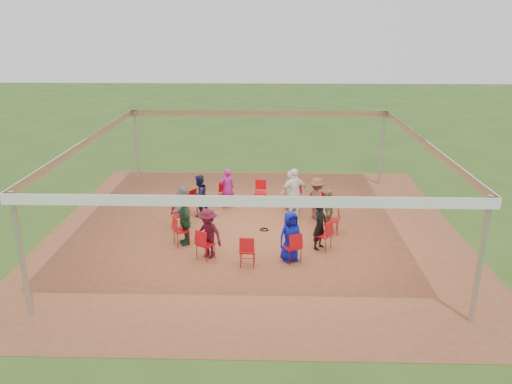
{
  "coord_description": "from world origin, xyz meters",
  "views": [
    {
      "loc": [
        0.44,
        -14.78,
        6.4
      ],
      "look_at": [
        0.03,
        0.3,
        1.21
      ],
      "focal_mm": 35.0,
      "sensor_mm": 36.0,
      "label": 1
    }
  ],
  "objects_px": {
    "chair_8": "(206,244)",
    "chair_3": "(260,193)",
    "chair_10": "(292,247)",
    "laptop": "(323,213)",
    "chair_5": "(197,203)",
    "chair_6": "(180,215)",
    "person_seated_0": "(328,211)",
    "person_seated_6": "(185,221)",
    "person_seated_4": "(199,196)",
    "person_seated_3": "(227,188)",
    "person_seated_9": "(320,225)",
    "cable_coil": "(264,230)",
    "person_seated_2": "(292,190)",
    "person_seated_8": "(290,236)",
    "person_seated_7": "(208,234)",
    "person_seated_1": "(317,199)",
    "chair_0": "(332,220)",
    "standing_person": "(294,193)",
    "chair_2": "(294,197)",
    "chair_1": "(320,206)",
    "chair_4": "(226,195)",
    "chair_7": "(181,231)",
    "person_seated_5": "(183,207)",
    "chair_11": "(323,235)"
  },
  "relations": [
    {
      "from": "chair_11",
      "to": "person_seated_7",
      "type": "bearing_deg",
      "value": 133.55
    },
    {
      "from": "person_seated_7",
      "to": "cable_coil",
      "type": "distance_m",
      "value": 2.63
    },
    {
      "from": "chair_2",
      "to": "person_seated_9",
      "type": "height_order",
      "value": "person_seated_9"
    },
    {
      "from": "chair_11",
      "to": "person_seated_9",
      "type": "xyz_separation_m",
      "value": [
        -0.1,
        0.07,
        0.28
      ]
    },
    {
      "from": "chair_1",
      "to": "person_seated_9",
      "type": "distance_m",
      "value": 2.39
    },
    {
      "from": "chair_3",
      "to": "person_seated_2",
      "type": "xyz_separation_m",
      "value": [
        1.13,
        -0.49,
        0.28
      ]
    },
    {
      "from": "person_seated_3",
      "to": "person_seated_9",
      "type": "height_order",
      "value": "same"
    },
    {
      "from": "person_seated_1",
      "to": "person_seated_8",
      "type": "bearing_deg",
      "value": 135.0
    },
    {
      "from": "chair_1",
      "to": "person_seated_0",
      "type": "distance_m",
      "value": 1.27
    },
    {
      "from": "person_seated_9",
      "to": "chair_7",
      "type": "bearing_deg",
      "value": 120.84
    },
    {
      "from": "chair_2",
      "to": "laptop",
      "type": "relative_size",
      "value": 2.47
    },
    {
      "from": "cable_coil",
      "to": "person_seated_6",
      "type": "bearing_deg",
      "value": -155.23
    },
    {
      "from": "person_seated_1",
      "to": "chair_0",
      "type": "bearing_deg",
      "value": 170.38
    },
    {
      "from": "chair_2",
      "to": "person_seated_7",
      "type": "height_order",
      "value": "person_seated_7"
    },
    {
      "from": "chair_5",
      "to": "chair_6",
      "type": "xyz_separation_m",
      "value": [
        -0.39,
        -1.2,
        0.0
      ]
    },
    {
      "from": "chair_10",
      "to": "person_seated_4",
      "type": "xyz_separation_m",
      "value": [
        -3.04,
        3.43,
        0.28
      ]
    },
    {
      "from": "chair_0",
      "to": "chair_11",
      "type": "distance_m",
      "value": 1.26
    },
    {
      "from": "person_seated_7",
      "to": "standing_person",
      "type": "relative_size",
      "value": 0.85
    },
    {
      "from": "person_seated_0",
      "to": "person_seated_3",
      "type": "relative_size",
      "value": 1.0
    },
    {
      "from": "chair_3",
      "to": "chair_7",
      "type": "xyz_separation_m",
      "value": [
        -2.3,
        -3.54,
        0.0
      ]
    },
    {
      "from": "person_seated_8",
      "to": "person_seated_7",
      "type": "bearing_deg",
      "value": 150.0
    },
    {
      "from": "person_seated_4",
      "to": "laptop",
      "type": "distance_m",
      "value": 4.32
    },
    {
      "from": "person_seated_2",
      "to": "person_seated_3",
      "type": "height_order",
      "value": "same"
    },
    {
      "from": "chair_4",
      "to": "person_seated_2",
      "type": "xyz_separation_m",
      "value": [
        2.37,
        -0.23,
        0.28
      ]
    },
    {
      "from": "chair_8",
      "to": "chair_4",
      "type": "bearing_deg",
      "value": 120.0
    },
    {
      "from": "standing_person",
      "to": "person_seated_8",
      "type": "bearing_deg",
      "value": 66.26
    },
    {
      "from": "person_seated_6",
      "to": "person_seated_7",
      "type": "distance_m",
      "value": 1.2
    },
    {
      "from": "chair_5",
      "to": "chair_8",
      "type": "xyz_separation_m",
      "value": [
        0.71,
        -3.37,
        0.0
      ]
    },
    {
      "from": "chair_7",
      "to": "person_seated_5",
      "type": "xyz_separation_m",
      "value": [
        -0.14,
        1.23,
        0.28
      ]
    },
    {
      "from": "chair_10",
      "to": "laptop",
      "type": "height_order",
      "value": "chair_10"
    },
    {
      "from": "person_seated_3",
      "to": "person_seated_7",
      "type": "distance_m",
      "value": 4.01
    },
    {
      "from": "chair_8",
      "to": "chair_3",
      "type": "bearing_deg",
      "value": 105.0
    },
    {
      "from": "person_seated_6",
      "to": "person_seated_4",
      "type": "bearing_deg",
      "value": 150.0
    },
    {
      "from": "chair_1",
      "to": "person_seated_8",
      "type": "distance_m",
      "value": 3.37
    },
    {
      "from": "chair_1",
      "to": "chair_2",
      "type": "xyz_separation_m",
      "value": [
        -0.84,
        0.94,
        0.0
      ]
    },
    {
      "from": "chair_2",
      "to": "chair_5",
      "type": "xyz_separation_m",
      "value": [
        -3.37,
        -0.71,
        0.0
      ]
    },
    {
      "from": "chair_4",
      "to": "chair_11",
      "type": "height_order",
      "value": "same"
    },
    {
      "from": "chair_5",
      "to": "person_seated_4",
      "type": "bearing_deg",
      "value": 90.0
    },
    {
      "from": "chair_7",
      "to": "person_seated_5",
      "type": "height_order",
      "value": "person_seated_5"
    },
    {
      "from": "person_seated_0",
      "to": "person_seated_8",
      "type": "height_order",
      "value": "same"
    },
    {
      "from": "chair_1",
      "to": "person_seated_6",
      "type": "bearing_deg",
      "value": 90.0
    },
    {
      "from": "person_seated_4",
      "to": "standing_person",
      "type": "xyz_separation_m",
      "value": [
        3.25,
        -0.02,
        0.13
      ]
    },
    {
      "from": "standing_person",
      "to": "chair_0",
      "type": "bearing_deg",
      "value": 110.05
    },
    {
      "from": "person_seated_0",
      "to": "person_seated_6",
      "type": "height_order",
      "value": "same"
    },
    {
      "from": "person_seated_4",
      "to": "person_seated_6",
      "type": "height_order",
      "value": "same"
    },
    {
      "from": "chair_0",
      "to": "chair_4",
      "type": "bearing_deg",
      "value": 60.0
    },
    {
      "from": "chair_0",
      "to": "standing_person",
      "type": "height_order",
      "value": "standing_person"
    },
    {
      "from": "chair_4",
      "to": "person_seated_5",
      "type": "relative_size",
      "value": 0.62
    },
    {
      "from": "person_seated_3",
      "to": "standing_person",
      "type": "xyz_separation_m",
      "value": [
        2.36,
        -0.82,
        0.13
      ]
    },
    {
      "from": "person_seated_6",
      "to": "person_seated_9",
      "type": "height_order",
      "value": "same"
    }
  ]
}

